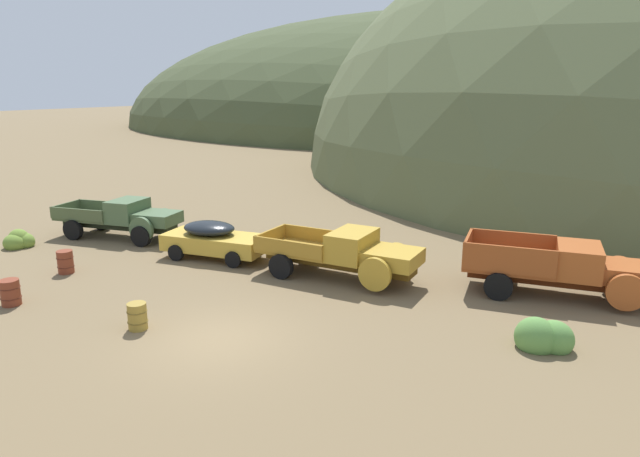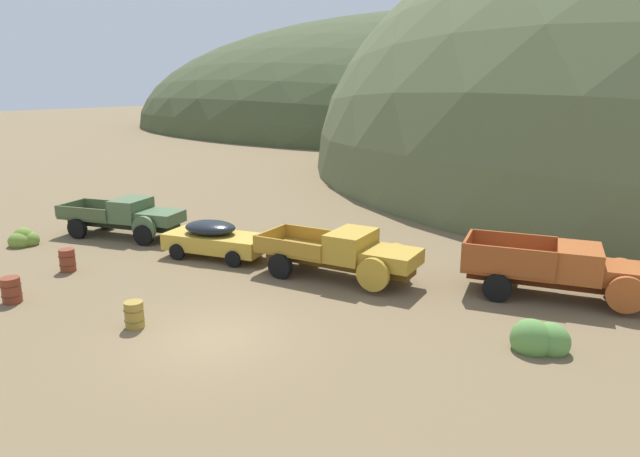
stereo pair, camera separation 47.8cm
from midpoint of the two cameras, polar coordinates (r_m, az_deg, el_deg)
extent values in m
plane|color=brown|center=(16.95, -9.92, -10.85)|extent=(300.00, 300.00, 0.00)
ellipsoid|color=#424C2D|center=(103.38, 10.78, 10.12)|extent=(112.12, 85.36, 37.95)
cube|color=#232B1B|center=(28.78, -18.83, 0.51)|extent=(5.88, 2.32, 0.36)
cube|color=#47603D|center=(27.42, -15.34, 1.10)|extent=(2.18, 2.02, 0.55)
cube|color=#B7B2A8|center=(26.96, -13.82, 0.91)|extent=(0.35, 1.09, 0.44)
cylinder|color=#47603D|center=(26.89, -16.86, -0.05)|extent=(1.21, 0.47, 1.20)
cylinder|color=#47603D|center=(28.41, -14.63, 0.86)|extent=(1.21, 0.47, 1.20)
cube|color=#47603D|center=(28.29, -18.06, 1.82)|extent=(1.77, 2.13, 1.05)
cube|color=black|center=(27.89, -17.09, 2.16)|extent=(0.44, 1.54, 0.59)
cube|color=#495735|center=(29.72, -21.31, 1.20)|extent=(3.34, 2.60, 0.12)
cube|color=#495735|center=(28.94, -22.59, 1.42)|extent=(2.89, 0.82, 0.55)
cube|color=#495735|center=(30.37, -20.21, 2.21)|extent=(2.89, 0.82, 0.55)
cube|color=#495735|center=(30.57, -23.40, 1.98)|extent=(0.57, 1.90, 0.55)
cylinder|color=black|center=(26.91, -16.88, -0.65)|extent=(1.00, 0.51, 0.96)
cylinder|color=black|center=(28.51, -14.54, 0.33)|extent=(1.00, 0.51, 0.96)
cylinder|color=black|center=(29.23, -22.87, -0.01)|extent=(1.00, 0.51, 0.96)
cylinder|color=black|center=(30.71, -20.40, 0.87)|extent=(1.00, 0.51, 0.96)
cube|color=gold|center=(24.30, -9.87, -1.33)|extent=(4.64, 2.65, 0.68)
ellipsoid|color=black|center=(24.28, -10.46, 0.10)|extent=(2.54, 2.03, 0.57)
ellipsoid|color=gold|center=(23.34, -5.77, -1.67)|extent=(1.23, 1.62, 0.61)
cylinder|color=black|center=(22.97, -8.15, -3.06)|extent=(0.71, 0.33, 0.68)
cylinder|color=black|center=(24.50, -6.02, -1.89)|extent=(0.71, 0.33, 0.68)
cylinder|color=black|center=(24.40, -13.67, -2.30)|extent=(0.71, 0.33, 0.68)
cylinder|color=black|center=(25.84, -11.34, -1.24)|extent=(0.71, 0.33, 0.68)
cube|color=#593D12|center=(21.44, 2.44, -3.30)|extent=(5.97, 1.40, 0.36)
cube|color=#B28928|center=(20.46, 7.91, -2.97)|extent=(1.98, 1.92, 0.55)
cube|color=#B7B2A8|center=(20.18, 10.21, -3.39)|extent=(0.16, 1.24, 0.44)
cylinder|color=#B28928|center=(19.71, 6.04, -4.67)|extent=(1.21, 0.26, 1.20)
cylinder|color=#B28928|center=(21.60, 8.32, -3.03)|extent=(1.21, 0.26, 1.20)
cube|color=#B28928|center=(21.00, 3.83, -1.69)|extent=(1.50, 2.16, 1.05)
cube|color=black|center=(20.70, 5.37, -1.36)|extent=(0.17, 1.76, 0.59)
cube|color=#A47826|center=(22.12, -1.29, -2.09)|extent=(3.13, 2.36, 0.12)
cube|color=#A47826|center=(21.14, -2.79, -1.94)|extent=(2.99, 0.30, 0.55)
cube|color=#A47826|center=(22.93, 0.09, -0.62)|extent=(2.99, 0.30, 0.55)
cube|color=#A47826|center=(22.77, -4.39, -0.77)|extent=(0.24, 2.17, 0.55)
cylinder|color=black|center=(21.74, 8.35, -3.70)|extent=(0.98, 0.34, 0.96)
cylinder|color=black|center=(21.46, -3.40, -3.81)|extent=(0.98, 0.34, 0.96)
cylinder|color=black|center=(23.29, -0.39, -2.31)|extent=(0.98, 0.34, 0.96)
cube|color=#51220D|center=(21.15, 23.51, -4.78)|extent=(6.09, 2.14, 0.36)
cube|color=#A34C1E|center=(21.23, 29.61, -4.12)|extent=(2.20, 2.08, 0.55)
cylinder|color=#A34C1E|center=(20.33, 29.12, -5.88)|extent=(1.21, 0.41, 1.20)
cylinder|color=#A34C1E|center=(22.28, 28.53, -4.14)|extent=(1.21, 0.41, 1.20)
cube|color=#A34C1E|center=(20.98, 25.25, -3.09)|extent=(1.76, 2.24, 1.05)
cube|color=black|center=(20.98, 27.01, -2.69)|extent=(0.38, 1.68, 0.59)
cube|color=#97471E|center=(21.07, 19.10, -3.74)|extent=(3.39, 2.65, 0.12)
cube|color=#97471E|center=(19.91, 19.05, -3.16)|extent=(3.00, 0.69, 0.95)
cube|color=#97471E|center=(21.92, 19.38, -1.61)|extent=(3.00, 0.69, 0.95)
cube|color=#97471E|center=(21.02, 15.26, -1.97)|extent=(0.51, 2.07, 0.95)
cylinder|color=black|center=(22.41, 28.44, -4.78)|extent=(1.00, 0.46, 0.96)
cylinder|color=black|center=(20.18, 18.10, -5.72)|extent=(1.00, 0.46, 0.96)
cylinder|color=black|center=(22.24, 18.53, -3.89)|extent=(1.00, 0.46, 0.96)
cylinder|color=olive|center=(18.06, -17.51, -8.29)|extent=(0.57, 0.57, 0.82)
torus|color=brown|center=(17.99, -17.55, -7.81)|extent=(0.61, 0.61, 0.03)
torus|color=brown|center=(18.12, -17.47, -8.77)|extent=(0.61, 0.61, 0.03)
cylinder|color=brown|center=(21.65, -28.15, -5.50)|extent=(0.62, 0.62, 0.88)
torus|color=#552315|center=(21.59, -28.21, -5.06)|extent=(0.66, 0.66, 0.03)
torus|color=#552315|center=(21.70, -28.10, -5.94)|extent=(0.66, 0.66, 0.03)
cylinder|color=brown|center=(24.25, -23.62, -2.95)|extent=(0.60, 0.60, 0.90)
torus|color=#552315|center=(24.20, -23.67, -2.54)|extent=(0.64, 0.64, 0.03)
torus|color=#552315|center=(24.30, -23.58, -3.36)|extent=(0.64, 0.64, 0.03)
ellipsoid|color=#5B8E42|center=(17.01, 21.32, -10.40)|extent=(1.15, 1.04, 1.17)
ellipsoid|color=#5B8E42|center=(17.39, 22.15, -10.33)|extent=(0.89, 0.80, 0.76)
ellipsoid|color=#5B8E42|center=(17.17, 22.96, -10.43)|extent=(1.08, 0.98, 1.06)
ellipsoid|color=olive|center=(29.17, -27.30, -0.91)|extent=(1.03, 0.93, 1.04)
ellipsoid|color=olive|center=(29.08, -26.90, -1.03)|extent=(0.99, 0.89, 0.82)
ellipsoid|color=olive|center=(29.00, -27.64, -1.15)|extent=(1.06, 0.95, 0.83)
camera|label=1|loc=(0.24, -89.39, 0.16)|focal=31.71mm
camera|label=2|loc=(0.24, 90.61, -0.16)|focal=31.71mm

